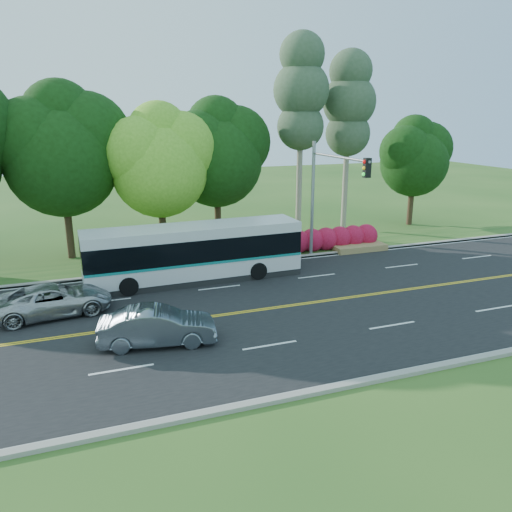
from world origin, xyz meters
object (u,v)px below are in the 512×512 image
object	(u,v)px
sedan	(158,326)
suv	(54,300)
traffic_signal	(328,185)
transit_bus	(194,254)

from	to	relation	value
sedan	suv	world-z (taller)	sedan
traffic_signal	suv	xyz separation A→B (m)	(-14.74, -2.83, -3.98)
sedan	suv	size ratio (longest dim) A/B	0.90
traffic_signal	transit_bus	distance (m)	8.50
traffic_signal	suv	bearing A→B (deg)	-169.13
transit_bus	suv	xyz separation A→B (m)	(-6.86, -2.54, -0.78)
transit_bus	suv	distance (m)	7.36
sedan	suv	distance (m)	5.87
traffic_signal	sedan	distance (m)	13.75
suv	sedan	bearing A→B (deg)	-147.47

